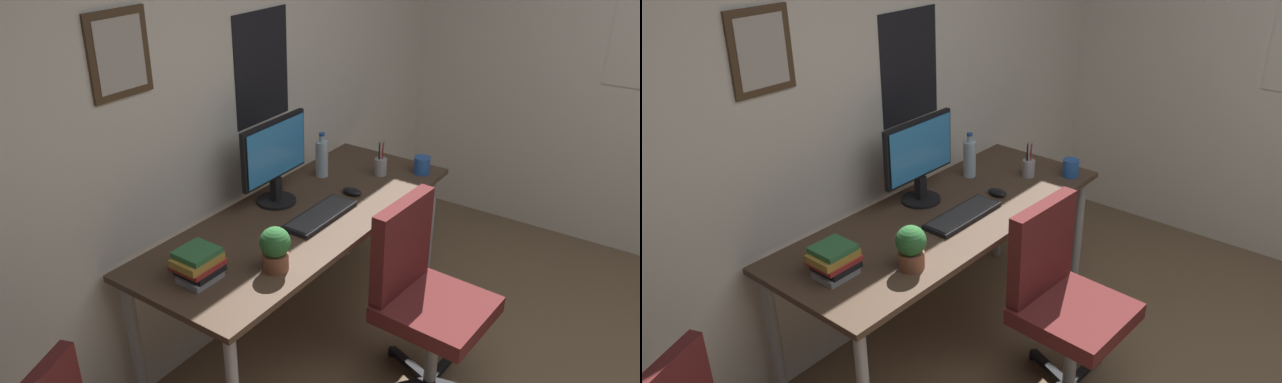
{
  "view_description": "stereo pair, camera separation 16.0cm",
  "coord_description": "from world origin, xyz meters",
  "views": [
    {
      "loc": [
        -2.0,
        0.1,
        2.18
      ],
      "look_at": [
        0.15,
        1.62,
        0.91
      ],
      "focal_mm": 34.99,
      "sensor_mm": 36.0,
      "label": 1
    },
    {
      "loc": [
        -1.9,
        -0.03,
        2.18
      ],
      "look_at": [
        0.15,
        1.62,
        0.91
      ],
      "focal_mm": 34.99,
      "sensor_mm": 36.0,
      "label": 2
    }
  ],
  "objects": [
    {
      "name": "wall_back",
      "position": [
        -0.0,
        2.15,
        1.3
      ],
      "size": [
        4.4,
        0.1,
        2.6
      ],
      "color": "silver",
      "rests_on": "ground_plane"
    },
    {
      "name": "desk",
      "position": [
        0.15,
        1.72,
        0.68
      ],
      "size": [
        1.82,
        0.7,
        0.76
      ],
      "color": "#4C3828",
      "rests_on": "ground_plane"
    },
    {
      "name": "office_chair",
      "position": [
        0.2,
        1.08,
        0.53
      ],
      "size": [
        0.56,
        0.57,
        0.95
      ],
      "color": "#591E1E",
      "rests_on": "ground_plane"
    },
    {
      "name": "monitor",
      "position": [
        0.18,
        1.91,
        0.99
      ],
      "size": [
        0.46,
        0.2,
        0.43
      ],
      "color": "black",
      "rests_on": "desk"
    },
    {
      "name": "keyboard",
      "position": [
        0.17,
        1.63,
        0.77
      ],
      "size": [
        0.43,
        0.15,
        0.03
      ],
      "color": "black",
      "rests_on": "desk"
    },
    {
      "name": "computer_mouse",
      "position": [
        0.47,
        1.64,
        0.77
      ],
      "size": [
        0.06,
        0.11,
        0.04
      ],
      "color": "black",
      "rests_on": "desk"
    },
    {
      "name": "water_bottle",
      "position": [
        0.58,
        1.91,
        0.86
      ],
      "size": [
        0.07,
        0.07,
        0.25
      ],
      "color": "silver",
      "rests_on": "desk"
    },
    {
      "name": "coffee_mug_near",
      "position": [
        0.93,
        1.47,
        0.8
      ],
      "size": [
        0.13,
        0.09,
        0.1
      ],
      "color": "#2659B2",
      "rests_on": "desk"
    },
    {
      "name": "potted_plant",
      "position": [
        -0.31,
        1.52,
        0.86
      ],
      "size": [
        0.13,
        0.13,
        0.2
      ],
      "color": "brown",
      "rests_on": "desk"
    },
    {
      "name": "pen_cup",
      "position": [
        0.78,
        1.65,
        0.81
      ],
      "size": [
        0.07,
        0.07,
        0.2
      ],
      "color": "#9EA0A5",
      "rests_on": "desk"
    },
    {
      "name": "book_stack_left",
      "position": [
        -0.54,
        1.73,
        0.82
      ],
      "size": [
        0.19,
        0.17,
        0.13
      ],
      "color": "gray",
      "rests_on": "desk"
    }
  ]
}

